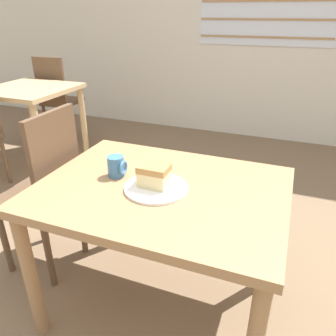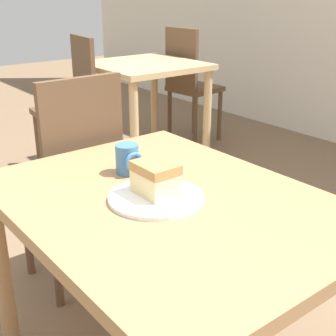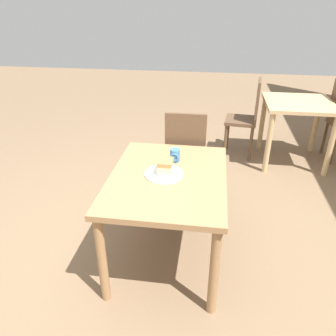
% 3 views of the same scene
% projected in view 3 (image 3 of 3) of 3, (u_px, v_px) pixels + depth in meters
% --- Properties ---
extents(ground_plane, '(14.00, 14.00, 0.00)m').
position_uv_depth(ground_plane, '(138.00, 252.00, 2.61)').
color(ground_plane, '#7A6047').
extents(dining_table_near, '(1.06, 0.80, 0.71)m').
position_uv_depth(dining_table_near, '(168.00, 188.00, 2.31)').
color(dining_table_near, '#9E754C').
rests_on(dining_table_near, ground_plane).
extents(dining_table_far, '(0.76, 0.76, 0.75)m').
position_uv_depth(dining_table_far, '(297.00, 113.00, 3.76)').
color(dining_table_far, tan).
rests_on(dining_table_far, ground_plane).
extents(chair_near_window, '(0.37, 0.37, 0.96)m').
position_uv_depth(chair_near_window, '(186.00, 157.00, 2.96)').
color(chair_near_window, brown).
rests_on(chair_near_window, ground_plane).
extents(chair_far_corner, '(0.40, 0.40, 0.96)m').
position_uv_depth(chair_far_corner, '(247.00, 116.00, 3.96)').
color(chair_far_corner, brown).
rests_on(chair_far_corner, ground_plane).
extents(plate, '(0.27, 0.27, 0.01)m').
position_uv_depth(plate, '(164.00, 174.00, 2.27)').
color(plate, white).
rests_on(plate, dining_table_near).
extents(cake_slice, '(0.12, 0.10, 0.09)m').
position_uv_depth(cake_slice, '(165.00, 166.00, 2.26)').
color(cake_slice, beige).
rests_on(cake_slice, plate).
extents(coffee_mug, '(0.08, 0.07, 0.10)m').
position_uv_depth(coffee_mug, '(175.00, 156.00, 2.43)').
color(coffee_mug, teal).
rests_on(coffee_mug, dining_table_near).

